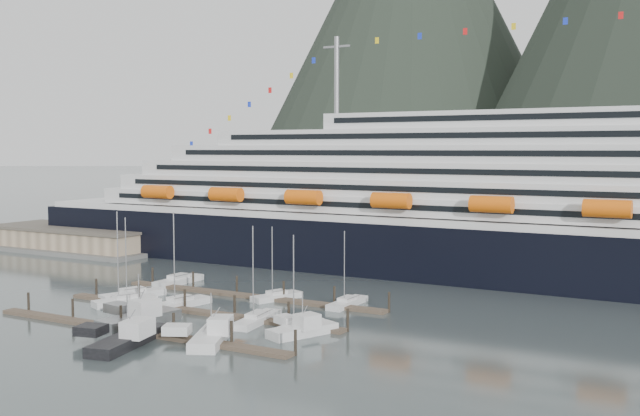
# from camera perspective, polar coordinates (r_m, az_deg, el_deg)

# --- Properties ---
(ground) EXTENTS (1600.00, 1600.00, 0.00)m
(ground) POSITION_cam_1_polar(r_m,az_deg,el_deg) (104.88, -8.30, -8.53)
(ground) COLOR #424D4E
(ground) RESTS_ON ground
(cruise_ship) EXTENTS (210.00, 30.40, 50.30)m
(cruise_ship) POSITION_cam_1_polar(r_m,az_deg,el_deg) (139.94, 15.85, -0.38)
(cruise_ship) COLOR black
(cruise_ship) RESTS_ON ground
(warehouse) EXTENTS (46.00, 20.00, 5.80)m
(warehouse) POSITION_cam_1_polar(r_m,az_deg,el_deg) (183.46, -18.11, -2.37)
(warehouse) COLOR #595956
(warehouse) RESTS_ON ground
(dock_near) EXTENTS (48.18, 2.28, 3.20)m
(dock_near) POSITION_cam_1_polar(r_m,az_deg,el_deg) (100.61, -14.07, -9.01)
(dock_near) COLOR #4E4132
(dock_near) RESTS_ON ground
(dock_mid) EXTENTS (48.18, 2.28, 3.20)m
(dock_mid) POSITION_cam_1_polar(r_m,az_deg,el_deg) (110.13, -9.36, -7.75)
(dock_mid) COLOR #4E4132
(dock_mid) RESTS_ON ground
(dock_far) EXTENTS (48.18, 2.28, 3.20)m
(dock_far) POSITION_cam_1_polar(r_m,az_deg,el_deg) (120.31, -5.45, -6.66)
(dock_far) COLOR #4E4132
(dock_far) RESTS_ON ground
(sailboat_a) EXTENTS (6.45, 9.88, 14.74)m
(sailboat_a) POSITION_cam_1_polar(r_m,az_deg,el_deg) (118.20, -14.65, -6.92)
(sailboat_a) COLOR silver
(sailboat_a) RESTS_ON ground
(sailboat_b) EXTENTS (6.14, 10.73, 13.36)m
(sailboat_b) POSITION_cam_1_polar(r_m,az_deg,el_deg) (123.17, -14.07, -6.46)
(sailboat_b) COLOR silver
(sailboat_b) RESTS_ON ground
(sailboat_c) EXTENTS (4.55, 10.55, 14.77)m
(sailboat_c) POSITION_cam_1_polar(r_m,az_deg,el_deg) (114.59, -10.60, -7.21)
(sailboat_c) COLOR silver
(sailboat_c) RESTS_ON ground
(sailboat_d) EXTENTS (3.94, 10.87, 13.80)m
(sailboat_d) POSITION_cam_1_polar(r_m,az_deg,el_deg) (103.07, -4.83, -8.50)
(sailboat_d) COLOR silver
(sailboat_d) RESTS_ON ground
(sailboat_e) EXTENTS (2.87, 10.78, 13.02)m
(sailboat_e) POSITION_cam_1_polar(r_m,az_deg,el_deg) (134.01, -10.73, -5.51)
(sailboat_e) COLOR silver
(sailboat_e) RESTS_ON ground
(sailboat_f) EXTENTS (5.30, 8.92, 12.00)m
(sailboat_f) POSITION_cam_1_polar(r_m,az_deg,el_deg) (118.24, -3.31, -6.79)
(sailboat_f) COLOR silver
(sailboat_f) RESTS_ON ground
(sailboat_g) EXTENTS (2.41, 9.45, 11.82)m
(sailboat_g) POSITION_cam_1_polar(r_m,az_deg,el_deg) (113.59, 2.09, -7.27)
(sailboat_g) COLOR silver
(sailboat_g) RESTS_ON ground
(sailboat_h) EXTENTS (2.88, 9.11, 13.11)m
(sailboat_h) POSITION_cam_1_polar(r_m,az_deg,el_deg) (98.45, -1.72, -9.10)
(sailboat_h) COLOR silver
(sailboat_h) RESTS_ON ground
(trawler_b) EXTENTS (9.23, 12.09, 7.60)m
(trawler_b) POSITION_cam_1_polar(r_m,az_deg,el_deg) (104.56, -13.65, -8.12)
(trawler_b) COLOR gray
(trawler_b) RESTS_ON ground
(trawler_c) EXTENTS (10.05, 13.86, 6.84)m
(trawler_c) POSITION_cam_1_polar(r_m,az_deg,el_deg) (94.32, -14.51, -9.57)
(trawler_c) COLOR black
(trawler_c) RESTS_ON ground
(trawler_d) EXTENTS (9.81, 11.68, 6.72)m
(trawler_d) POSITION_cam_1_polar(r_m,az_deg,el_deg) (93.68, -8.35, -9.58)
(trawler_d) COLOR silver
(trawler_d) RESTS_ON ground
(trawler_e) EXTENTS (8.26, 9.87, 6.06)m
(trawler_e) POSITION_cam_1_polar(r_m,az_deg,el_deg) (96.18, -1.38, -9.19)
(trawler_e) COLOR silver
(trawler_e) RESTS_ON ground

